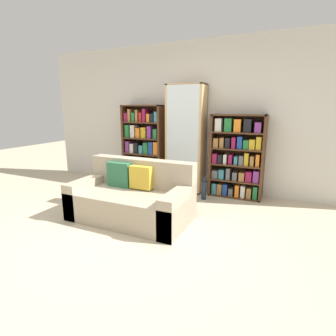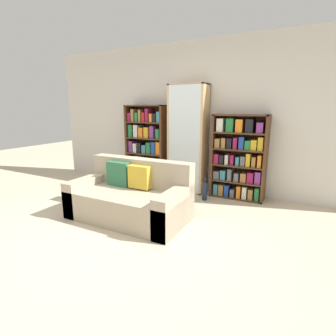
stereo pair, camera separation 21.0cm
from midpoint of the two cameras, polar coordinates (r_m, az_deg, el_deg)
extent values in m
plane|color=beige|center=(3.35, -11.89, -14.50)|extent=(16.00, 16.00, 0.00)
cube|color=beige|center=(5.01, 3.36, 10.89)|extent=(6.29, 0.06, 2.70)
cube|color=tan|center=(3.74, -9.80, -8.10)|extent=(1.64, 0.87, 0.39)
cube|color=tan|center=(3.89, -7.28, -0.99)|extent=(1.64, 0.20, 0.41)
cube|color=tan|center=(4.16, -18.13, -5.54)|extent=(0.20, 0.87, 0.51)
cube|color=tan|center=(3.39, 0.44, -9.10)|extent=(0.20, 0.87, 0.51)
cube|color=#2D6B47|center=(3.93, -12.07, -1.43)|extent=(0.36, 0.12, 0.36)
cube|color=gold|center=(3.72, -7.48, -2.04)|extent=(0.32, 0.12, 0.32)
cube|color=#4C2D19|center=(5.47, -10.06, 5.01)|extent=(0.04, 0.32, 1.58)
cube|color=#4C2D19|center=(5.06, -2.55, 4.57)|extent=(0.04, 0.32, 1.58)
cube|color=#4C2D19|center=(5.20, -6.67, 13.34)|extent=(0.84, 0.32, 0.02)
cube|color=#4C2D19|center=(5.42, -6.24, -3.38)|extent=(0.84, 0.32, 0.02)
cube|color=#4C2D19|center=(5.39, -5.61, 5.03)|extent=(0.84, 0.01, 1.58)
cube|color=#4C2D19|center=(5.34, -6.32, -0.09)|extent=(0.76, 0.32, 0.02)
cube|color=#4C2D19|center=(5.28, -6.41, 3.16)|extent=(0.76, 0.32, 0.02)
cube|color=#4C2D19|center=(5.24, -6.49, 6.47)|extent=(0.76, 0.32, 0.02)
cube|color=#4C2D19|center=(5.21, -6.58, 9.83)|extent=(0.76, 0.32, 0.02)
cube|color=black|center=(5.55, -9.26, -1.82)|extent=(0.06, 0.24, 0.21)
cube|color=olive|center=(5.51, -8.51, -1.89)|extent=(0.06, 0.24, 0.22)
cube|color=#8E1947|center=(5.47, -7.81, -2.16)|extent=(0.06, 0.24, 0.18)
cube|color=beige|center=(5.42, -7.09, -1.93)|extent=(0.07, 0.24, 0.24)
cube|color=orange|center=(5.38, -6.35, -2.20)|extent=(0.07, 0.24, 0.21)
cube|color=gold|center=(5.34, -5.56, -2.20)|extent=(0.05, 0.24, 0.23)
cube|color=teal|center=(5.30, -4.79, -2.52)|extent=(0.07, 0.24, 0.19)
cube|color=#AD231E|center=(5.27, -4.04, -2.61)|extent=(0.05, 0.24, 0.19)
cube|color=#5B5B60|center=(5.23, -3.20, -2.76)|extent=(0.06, 0.24, 0.18)
cube|color=olive|center=(5.47, -9.15, 1.12)|extent=(0.08, 0.24, 0.16)
cube|color=beige|center=(5.40, -8.08, 1.43)|extent=(0.10, 0.24, 0.24)
cube|color=gold|center=(5.34, -6.95, 1.00)|extent=(0.08, 0.24, 0.18)
cube|color=#7A3384|center=(5.28, -5.81, 0.98)|extent=(0.10, 0.24, 0.20)
cube|color=teal|center=(5.22, -4.67, 0.70)|extent=(0.08, 0.24, 0.16)
cube|color=#7A3384|center=(5.16, -3.50, 0.84)|extent=(0.09, 0.24, 0.21)
cube|color=#7A3384|center=(5.42, -9.36, 4.65)|extent=(0.08, 0.24, 0.22)
cube|color=beige|center=(5.37, -8.47, 4.38)|extent=(0.08, 0.24, 0.18)
cube|color=black|center=(5.31, -7.51, 4.42)|extent=(0.07, 0.24, 0.20)
cube|color=teal|center=(5.26, -6.52, 4.14)|extent=(0.09, 0.24, 0.16)
cube|color=#237038|center=(5.20, -5.52, 4.38)|extent=(0.09, 0.24, 0.22)
cube|color=#1E4293|center=(5.14, -4.45, 4.43)|extent=(0.09, 0.24, 0.24)
cube|color=orange|center=(5.09, -3.39, 4.39)|extent=(0.09, 0.24, 0.24)
cube|color=#237038|center=(5.38, -9.44, 7.98)|extent=(0.09, 0.24, 0.24)
cube|color=beige|center=(5.31, -8.32, 7.96)|extent=(0.09, 0.24, 0.24)
cube|color=orange|center=(5.25, -7.19, 7.66)|extent=(0.09, 0.24, 0.19)
cube|color=gold|center=(5.19, -6.02, 7.69)|extent=(0.10, 0.24, 0.20)
cube|color=#7A3384|center=(5.12, -4.80, 7.80)|extent=(0.08, 0.24, 0.23)
cube|color=#237038|center=(5.06, -3.53, 7.48)|extent=(0.08, 0.24, 0.18)
cube|color=#8E1947|center=(5.37, -9.73, 10.86)|extent=(0.07, 0.24, 0.17)
cube|color=olive|center=(5.33, -9.01, 11.24)|extent=(0.06, 0.24, 0.24)
cube|color=#237038|center=(5.28, -8.19, 10.90)|extent=(0.06, 0.24, 0.17)
cube|color=olive|center=(5.24, -7.47, 11.21)|extent=(0.05, 0.24, 0.23)
cube|color=#AD231E|center=(5.20, -6.67, 10.94)|extent=(0.06, 0.24, 0.18)
cube|color=#8E1947|center=(5.16, -5.90, 11.33)|extent=(0.06, 0.24, 0.25)
cube|color=orange|center=(5.11, -5.02, 10.82)|extent=(0.06, 0.24, 0.16)
cube|color=black|center=(5.08, -4.25, 10.84)|extent=(0.07, 0.24, 0.16)
cube|color=teal|center=(5.03, -3.38, 11.03)|extent=(0.06, 0.24, 0.19)
cube|color=tan|center=(4.94, -0.79, 6.45)|extent=(0.04, 0.36, 1.94)
cube|color=tan|center=(4.71, 6.26, 6.05)|extent=(0.04, 0.36, 1.94)
cube|color=tan|center=(4.80, 2.77, 17.69)|extent=(0.68, 0.36, 0.02)
cube|color=tan|center=(5.02, 2.54, -4.66)|extent=(0.68, 0.36, 0.02)
cube|color=tan|center=(4.98, 3.41, 6.48)|extent=(0.68, 0.01, 1.94)
cube|color=silver|center=(4.65, 1.83, 6.04)|extent=(0.60, 0.01, 1.91)
cube|color=tan|center=(4.91, 2.58, -0.32)|extent=(0.60, 0.32, 0.02)
cube|color=tan|center=(4.84, 2.63, 4.04)|extent=(0.60, 0.32, 0.02)
cube|color=tan|center=(4.80, 2.67, 8.51)|extent=(0.60, 0.32, 0.02)
cube|color=tan|center=(4.78, 2.72, 13.03)|extent=(0.60, 0.32, 0.02)
cylinder|color=silver|center=(5.08, 0.04, -3.87)|extent=(0.01, 0.01, 0.07)
cone|color=silver|center=(5.05, 0.04, -3.02)|extent=(0.06, 0.06, 0.09)
cylinder|color=silver|center=(5.07, 1.14, -3.91)|extent=(0.01, 0.01, 0.07)
cone|color=silver|center=(5.04, 1.14, -3.05)|extent=(0.06, 0.06, 0.09)
cylinder|color=silver|center=(5.02, 2.06, -4.07)|extent=(0.01, 0.01, 0.07)
cone|color=silver|center=(5.00, 2.07, -3.20)|extent=(0.06, 0.06, 0.09)
cylinder|color=silver|center=(5.00, 3.07, -4.17)|extent=(0.01, 0.01, 0.07)
cone|color=silver|center=(4.97, 3.09, -3.31)|extent=(0.06, 0.06, 0.09)
cylinder|color=silver|center=(4.94, 3.98, -4.37)|extent=(0.01, 0.01, 0.07)
cone|color=silver|center=(4.92, 3.99, -3.50)|extent=(0.06, 0.06, 0.09)
cylinder|color=silver|center=(4.93, 5.06, -4.44)|extent=(0.01, 0.01, 0.07)
cone|color=silver|center=(4.91, 5.08, -3.57)|extent=(0.06, 0.06, 0.09)
cylinder|color=silver|center=(4.99, 0.42, 0.55)|extent=(0.01, 0.01, 0.09)
cone|color=silver|center=(4.97, 0.42, 1.62)|extent=(0.09, 0.09, 0.10)
cylinder|color=silver|center=(4.91, 1.76, 0.34)|extent=(0.01, 0.01, 0.09)
cone|color=silver|center=(4.89, 1.77, 1.43)|extent=(0.09, 0.09, 0.10)
cylinder|color=silver|center=(4.86, 3.26, 0.19)|extent=(0.01, 0.01, 0.09)
cone|color=silver|center=(4.84, 3.28, 1.29)|extent=(0.09, 0.09, 0.10)
cylinder|color=silver|center=(4.83, 4.91, 0.09)|extent=(0.01, 0.01, 0.09)
cone|color=silver|center=(4.81, 4.93, 1.20)|extent=(0.09, 0.09, 0.10)
cylinder|color=silver|center=(4.93, 0.14, 4.78)|extent=(0.01, 0.01, 0.07)
cone|color=silver|center=(4.92, 0.14, 5.70)|extent=(0.06, 0.06, 0.09)
cylinder|color=silver|center=(4.89, 1.15, 4.72)|extent=(0.01, 0.01, 0.07)
cone|color=silver|center=(4.88, 1.15, 5.64)|extent=(0.06, 0.06, 0.09)
cylinder|color=silver|center=(4.85, 2.12, 4.64)|extent=(0.01, 0.01, 0.07)
cone|color=silver|center=(4.84, 2.13, 5.57)|extent=(0.06, 0.06, 0.09)
cylinder|color=silver|center=(4.81, 3.10, 4.55)|extent=(0.01, 0.01, 0.07)
cone|color=silver|center=(4.80, 3.11, 5.49)|extent=(0.06, 0.06, 0.09)
cylinder|color=silver|center=(4.78, 4.16, 4.49)|extent=(0.01, 0.01, 0.07)
cone|color=silver|center=(4.77, 4.17, 5.43)|extent=(0.06, 0.06, 0.09)
cylinder|color=silver|center=(4.74, 5.16, 4.39)|extent=(0.01, 0.01, 0.07)
cone|color=silver|center=(4.73, 5.18, 5.35)|extent=(0.06, 0.06, 0.09)
cylinder|color=silver|center=(4.88, 0.22, 9.25)|extent=(0.01, 0.01, 0.09)
cone|color=silver|center=(4.87, 0.22, 10.37)|extent=(0.08, 0.08, 0.11)
cylinder|color=silver|center=(4.83, 1.43, 9.21)|extent=(0.01, 0.01, 0.09)
cone|color=silver|center=(4.83, 1.43, 10.35)|extent=(0.08, 0.08, 0.11)
cylinder|color=silver|center=(4.78, 2.64, 9.16)|extent=(0.01, 0.01, 0.09)
cone|color=silver|center=(4.78, 2.65, 10.31)|extent=(0.08, 0.08, 0.11)
cylinder|color=silver|center=(4.74, 3.86, 9.11)|extent=(0.01, 0.01, 0.09)
cone|color=silver|center=(4.73, 3.88, 10.27)|extent=(0.08, 0.08, 0.11)
cylinder|color=silver|center=(4.71, 5.18, 9.06)|extent=(0.01, 0.01, 0.09)
cone|color=silver|center=(4.70, 5.21, 10.23)|extent=(0.08, 0.08, 0.11)
cylinder|color=silver|center=(4.87, 0.25, 13.56)|extent=(0.01, 0.01, 0.06)
cone|color=silver|center=(4.88, 0.25, 14.39)|extent=(0.08, 0.08, 0.08)
cylinder|color=silver|center=(4.81, 1.38, 13.57)|extent=(0.01, 0.01, 0.06)
cone|color=silver|center=(4.81, 1.38, 14.41)|extent=(0.08, 0.08, 0.08)
cylinder|color=silver|center=(4.79, 2.76, 13.56)|extent=(0.01, 0.01, 0.06)
cone|color=silver|center=(4.79, 2.77, 14.41)|extent=(0.08, 0.08, 0.08)
cylinder|color=silver|center=(4.74, 3.98, 13.55)|extent=(0.01, 0.01, 0.06)
cone|color=silver|center=(4.74, 3.99, 14.41)|extent=(0.08, 0.08, 0.08)
cylinder|color=silver|center=(4.70, 5.28, 13.53)|extent=(0.01, 0.01, 0.06)
cone|color=silver|center=(4.70, 5.30, 14.40)|extent=(0.08, 0.08, 0.08)
cube|color=#4C2D19|center=(4.71, 8.36, 2.84)|extent=(0.04, 0.32, 1.43)
cube|color=#4C2D19|center=(4.55, 18.80, 1.93)|extent=(0.04, 0.32, 1.43)
cube|color=#4C2D19|center=(4.54, 13.96, 11.13)|extent=(0.90, 0.32, 0.02)
cube|color=#4C2D19|center=(4.79, 13.05, -5.88)|extent=(0.90, 0.32, 0.02)
cube|color=#4C2D19|center=(4.76, 13.86, 2.70)|extent=(0.90, 0.01, 1.43)
cube|color=#4C2D19|center=(4.70, 13.23, -2.56)|extent=(0.82, 0.32, 0.02)
cube|color=#4C2D19|center=(4.64, 13.40, 0.73)|extent=(0.82, 0.32, 0.02)
cube|color=#4C2D19|center=(4.59, 13.58, 4.09)|extent=(0.82, 0.32, 0.02)
cube|color=#4C2D19|center=(4.56, 13.76, 7.52)|extent=(0.82, 0.32, 0.02)
cube|color=teal|center=(4.82, 9.05, -4.22)|extent=(0.08, 0.24, 0.19)
cube|color=olive|center=(4.79, 10.13, -4.34)|extent=(0.08, 0.24, 0.19)
cube|color=#1E4293|center=(4.77, 11.29, -4.42)|extent=(0.08, 0.24, 0.20)
cube|color=#5B5B60|center=(4.76, 12.44, -4.91)|extent=(0.07, 0.24, 0.14)
cube|color=orange|center=(4.73, 13.72, -4.64)|extent=(0.06, 0.24, 0.21)
cube|color=beige|center=(4.72, 14.88, -4.78)|extent=(0.07, 0.24, 0.21)
cube|color=olive|center=(4.71, 16.07, -5.06)|extent=(0.08, 0.24, 0.18)
cube|color=#237038|center=(4.69, 17.32, -4.97)|extent=(0.07, 0.24, 0.22)
cube|color=#5B5B60|center=(4.75, 9.20, -1.19)|extent=(0.10, 0.24, 0.14)
cube|color=teal|center=(4.72, 10.53, -1.18)|extent=(0.09, 0.24, 0.17)
cube|color=#5B5B60|center=(4.69, 11.90, -1.11)|extent=(0.07, 0.24, 0.20)
cube|color=#5B5B60|center=(4.67, 13.25, -1.59)|extent=(0.08, 0.24, 0.14)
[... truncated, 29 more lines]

